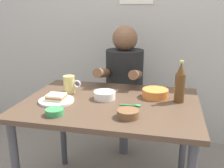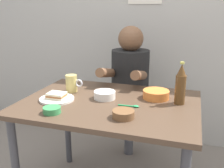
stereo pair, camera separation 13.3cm
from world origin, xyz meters
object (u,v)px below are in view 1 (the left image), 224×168
Objects in this scene: plate_orange at (56,101)px; beer_bottle at (180,84)px; beer_mug at (70,84)px; stool at (124,118)px; rice_bowl_white at (105,95)px; person_seated at (124,74)px; sandwich at (56,97)px; dining_table at (110,115)px.

plate_orange is 0.84× the size of beer_bottle.
beer_bottle reaches higher than beer_mug.
stool is 0.72m from rice_bowl_white.
beer_bottle reaches higher than stool.
beer_bottle is (0.74, -0.02, 0.06)m from beer_mug.
plate_orange is at bearing -167.09° from beer_bottle.
beer_bottle is at bearing -1.42° from beer_mug.
beer_bottle is at bearing 12.91° from plate_orange.
person_seated is 6.54× the size of sandwich.
beer_mug is 0.48× the size of beer_bottle.
rice_bowl_white is at bearing -92.41° from person_seated.
sandwich is 0.31m from rice_bowl_white.
person_seated is 0.58m from rice_bowl_white.
person_seated reaches higher than stool.
sandwich is at bearing 90.00° from plate_orange.
dining_table reaches higher than stool.
dining_table is 0.14m from rice_bowl_white.
beer_bottle is 1.87× the size of rice_bowl_white.
beer_mug is 0.28m from rice_bowl_white.
dining_table is 4.20× the size of beer_bottle.
person_seated is at bearing -90.00° from stool.
person_seated reaches higher than beer_mug.
beer_bottle is at bearing 12.08° from dining_table.
dining_table is 0.70m from stool.
beer_mug is (-0.29, -0.51, 0.03)m from person_seated.
stool is 3.57× the size of beer_mug.
beer_mug is (0.01, 0.19, 0.05)m from plate_orange.
beer_mug is at bearing -119.32° from stool.
plate_orange is at bearing -166.03° from dining_table.
person_seated is 5.14× the size of rice_bowl_white.
sandwich is (-0.31, -0.71, 0.42)m from stool.
plate_orange is 0.78m from beer_bottle.
person_seated reaches higher than dining_table.
person_seated is 0.76m from sandwich.
person_seated is 0.59m from beer_mug.
beer_mug reaches higher than sandwich.
dining_table is at bearing -87.98° from person_seated.
plate_orange is 0.02m from sandwich.
stool is 0.63× the size of person_seated.
person_seated is at bearing 66.33° from sandwich.
person_seated is 5.71× the size of beer_mug.
plate_orange is at bearing -94.25° from beer_mug.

